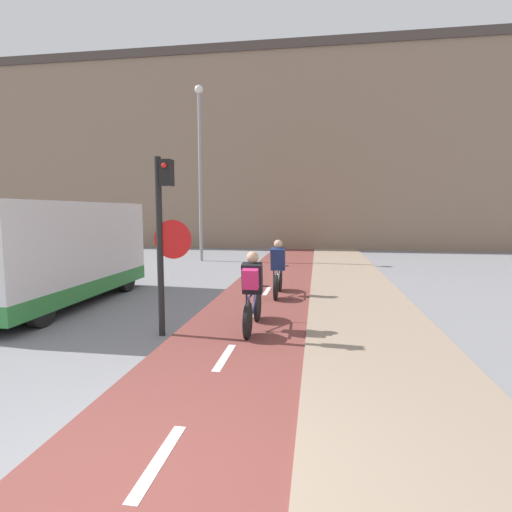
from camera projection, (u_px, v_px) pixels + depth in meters
The scene contains 8 objects.
ground_plane at pixel (133, 504), 3.00m from camera, with size 120.00×120.00×0.00m, color gray.
bike_lane at pixel (133, 502), 3.00m from camera, with size 2.33×60.00×0.02m.
building_row_background at pixel (297, 153), 24.73m from camera, with size 60.00×5.20×11.52m.
traffic_light_pole at pixel (164, 227), 6.83m from camera, with size 0.67×0.25×3.10m.
street_lamp_far at pixel (200, 157), 17.15m from camera, with size 0.36×0.36×7.48m.
cyclist_near at pixel (252, 293), 7.29m from camera, with size 0.46×1.75×1.46m.
cyclist_far at pixel (278, 271), 10.26m from camera, with size 0.46×1.72×1.46m.
van at pixel (56, 255), 9.25m from camera, with size 1.91×5.29×2.39m.
Camera 1 is at (1.34, -2.59, 2.19)m, focal length 28.00 mm.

